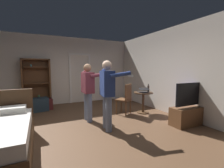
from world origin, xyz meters
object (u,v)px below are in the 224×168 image
bookshelf (37,81)px  suitcase_dark (43,104)px  laptop (143,91)px  person_striped_shirt (88,88)px  suitcase_small (39,104)px  bottle_on_table (148,89)px  wooden_chair (126,98)px  tv_flatscreen (189,112)px  side_table (143,99)px  person_blue_shirt (108,90)px

bookshelf → suitcase_dark: (0.17, -0.56, -0.80)m
laptop → bookshelf: bearing=141.9°
person_striped_shirt → bookshelf: bearing=119.0°
suitcase_small → bottle_on_table: bearing=-40.2°
wooden_chair → suitcase_dark: size_ratio=1.61×
person_striped_shirt → suitcase_dark: 2.26m
tv_flatscreen → side_table: (-0.44, 1.39, 0.15)m
bookshelf → person_striped_shirt: 2.71m
tv_flatscreen → wooden_chair: tv_flatscreen is taller
tv_flatscreen → person_striped_shirt: size_ratio=0.69×
suitcase_dark → suitcase_small: (-0.11, -0.11, 0.04)m
tv_flatscreen → person_striped_shirt: person_striped_shirt is taller
person_blue_shirt → wooden_chair: bearing=40.9°
wooden_chair → person_striped_shirt: size_ratio=0.61×
laptop → wooden_chair: size_ratio=0.40×
person_blue_shirt → laptop: bearing=24.4°
wooden_chair → person_striped_shirt: person_striped_shirt is taller
tv_flatscreen → bottle_on_table: bearing=103.0°
suitcase_dark → bottle_on_table: bearing=-37.7°
bookshelf → side_table: bookshelf is taller
bookshelf → bottle_on_table: (3.33, -2.50, -0.18)m
bottle_on_table → person_blue_shirt: 1.92m
laptop → bottle_on_table: bearing=-11.9°
bottle_on_table → suitcase_dark: size_ratio=0.45×
laptop → person_striped_shirt: person_striped_shirt is taller
tv_flatscreen → bottle_on_table: (-0.30, 1.31, 0.49)m
bookshelf → wooden_chair: (2.58, -2.29, -0.45)m
tv_flatscreen → bottle_on_table: 1.44m
laptop → suitcase_small: size_ratio=0.72×
side_table → bottle_on_table: (0.14, -0.08, 0.35)m
person_blue_shirt → suitcase_small: size_ratio=3.04×
bottle_on_table → suitcase_small: size_ratio=0.50×
person_striped_shirt → suitcase_small: bearing=126.5°
bookshelf → suitcase_dark: 0.99m
tv_flatscreen → laptop: tv_flatscreen is taller
person_striped_shirt → suitcase_dark: (-1.14, 1.81, -0.74)m
tv_flatscreen → wooden_chair: (-1.05, 1.53, 0.22)m
laptop → suitcase_small: bearing=149.9°
person_blue_shirt → suitcase_small: bearing=120.6°
person_blue_shirt → bottle_on_table: bearing=21.1°
bookshelf → tv_flatscreen: 5.31m
bottle_on_table → person_striped_shirt: size_ratio=0.17×
person_blue_shirt → suitcase_dark: 3.06m
side_table → suitcase_dark: (-3.02, 1.86, -0.27)m
bottle_on_table → side_table: bearing=150.3°
suitcase_dark → side_table: bearing=-37.7°
suitcase_small → person_striped_shirt: bearing=-64.5°
bottle_on_table → person_striped_shirt: 2.02m
laptop → person_striped_shirt: size_ratio=0.25×
suitcase_dark → suitcase_small: 0.16m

